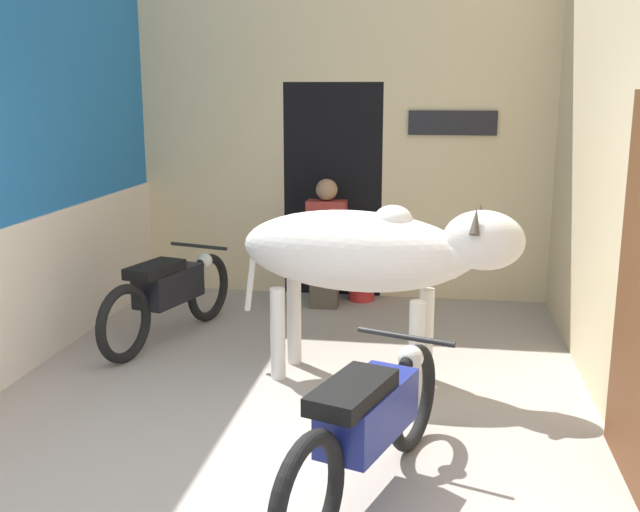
# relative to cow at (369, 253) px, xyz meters

# --- Properties ---
(wall_left_shopfront) EXTENTS (0.25, 4.26, 4.06)m
(wall_left_shopfront) POSITION_rel_cow_xyz_m (-2.67, 0.18, 1.00)
(wall_left_shopfront) COLOR #236BAD
(wall_left_shopfront) RESTS_ON ground_plane
(wall_back_with_doorway) EXTENTS (4.16, 0.93, 4.06)m
(wall_back_with_doorway) POSITION_rel_cow_xyz_m (-0.53, 2.56, 0.74)
(wall_back_with_doorway) COLOR beige
(wall_back_with_doorway) RESTS_ON ground_plane
(wall_right_with_door) EXTENTS (0.22, 4.26, 4.06)m
(wall_right_with_door) POSITION_rel_cow_xyz_m (1.66, 0.14, 1.03)
(wall_right_with_door) COLOR beige
(wall_right_with_door) RESTS_ON ground_plane
(cow) EXTENTS (2.08, 0.89, 1.36)m
(cow) POSITION_rel_cow_xyz_m (0.00, 0.00, 0.00)
(cow) COLOR silver
(cow) RESTS_ON ground_plane
(motorcycle_near) EXTENTS (0.79, 1.84, 0.75)m
(motorcycle_near) POSITION_rel_cow_xyz_m (0.15, -1.62, -0.54)
(motorcycle_near) COLOR black
(motorcycle_near) RESTS_ON ground_plane
(motorcycle_far) EXTENTS (0.69, 1.77, 0.74)m
(motorcycle_far) POSITION_rel_cow_xyz_m (-1.76, 0.66, -0.54)
(motorcycle_far) COLOR black
(motorcycle_far) RESTS_ON ground_plane
(shopkeeper_seated) EXTENTS (0.39, 0.34, 1.25)m
(shopkeeper_seated) POSITION_rel_cow_xyz_m (-0.60, 1.92, -0.30)
(shopkeeper_seated) COLOR brown
(shopkeeper_seated) RESTS_ON ground_plane
(plastic_stool) EXTENTS (0.37, 0.37, 0.46)m
(plastic_stool) POSITION_rel_cow_xyz_m (-0.27, 2.13, -0.72)
(plastic_stool) COLOR red
(plastic_stool) RESTS_ON ground_plane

